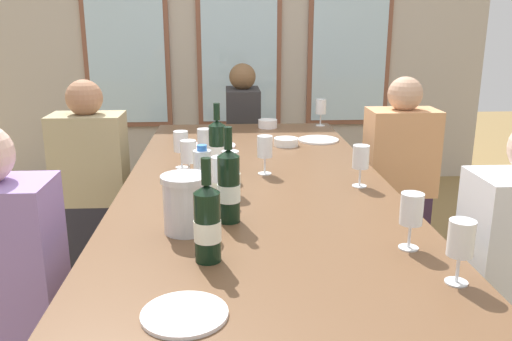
# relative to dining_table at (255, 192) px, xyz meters

# --- Properties ---
(ground_plane) EXTENTS (12.00, 12.00, 0.00)m
(ground_plane) POSITION_rel_dining_table_xyz_m (0.00, 0.00, -0.68)
(ground_plane) COLOR olive
(back_wall_with_windows) EXTENTS (4.31, 0.10, 2.90)m
(back_wall_with_windows) POSITION_rel_dining_table_xyz_m (0.00, 2.47, 0.77)
(back_wall_with_windows) COLOR #B8AC9C
(back_wall_with_windows) RESTS_ON ground
(dining_table) EXTENTS (1.11, 2.55, 0.74)m
(dining_table) POSITION_rel_dining_table_xyz_m (0.00, 0.00, 0.00)
(dining_table) COLOR brown
(dining_table) RESTS_ON ground
(white_plate_0) EXTENTS (0.25, 0.25, 0.01)m
(white_plate_0) POSITION_rel_dining_table_xyz_m (-0.20, 0.62, 0.06)
(white_plate_0) COLOR white
(white_plate_0) RESTS_ON dining_table
(white_plate_1) EXTENTS (0.20, 0.20, 0.01)m
(white_plate_1) POSITION_rel_dining_table_xyz_m (-0.23, -1.10, 0.06)
(white_plate_1) COLOR white
(white_plate_1) RESTS_ON dining_table
(white_plate_2) EXTENTS (0.23, 0.23, 0.01)m
(white_plate_2) POSITION_rel_dining_table_xyz_m (0.40, 0.74, 0.06)
(white_plate_2) COLOR white
(white_plate_2) RESTS_ON dining_table
(metal_pitcher) EXTENTS (0.16, 0.16, 0.19)m
(metal_pitcher) POSITION_rel_dining_table_xyz_m (-0.26, -0.58, 0.16)
(metal_pitcher) COLOR silver
(metal_pitcher) RESTS_ON dining_table
(wine_bottle_0) EXTENTS (0.08, 0.08, 0.33)m
(wine_bottle_0) POSITION_rel_dining_table_xyz_m (-0.12, -0.50, 0.19)
(wine_bottle_0) COLOR black
(wine_bottle_0) RESTS_ON dining_table
(wine_bottle_1) EXTENTS (0.08, 0.08, 0.30)m
(wine_bottle_1) POSITION_rel_dining_table_xyz_m (-0.18, -0.81, 0.17)
(wine_bottle_1) COLOR black
(wine_bottle_1) RESTS_ON dining_table
(wine_bottle_2) EXTENTS (0.08, 0.08, 0.32)m
(wine_bottle_2) POSITION_rel_dining_table_xyz_m (-0.16, 0.10, 0.18)
(wine_bottle_2) COLOR black
(wine_bottle_2) RESTS_ON dining_table
(tasting_bowl_0) EXTENTS (0.15, 0.15, 0.05)m
(tasting_bowl_0) POSITION_rel_dining_table_xyz_m (-0.14, -0.06, 0.08)
(tasting_bowl_0) COLOR white
(tasting_bowl_0) RESTS_ON dining_table
(tasting_bowl_1) EXTENTS (0.12, 0.12, 0.05)m
(tasting_bowl_1) POSITION_rel_dining_table_xyz_m (0.14, 1.14, 0.09)
(tasting_bowl_1) COLOR white
(tasting_bowl_1) RESTS_ON dining_table
(tasting_bowl_2) EXTENTS (0.13, 0.13, 0.04)m
(tasting_bowl_2) POSITION_rel_dining_table_xyz_m (0.20, 0.63, 0.08)
(tasting_bowl_2) COLOR white
(tasting_bowl_2) RESTS_ON dining_table
(water_bottle) EXTENTS (0.06, 0.06, 0.24)m
(water_bottle) POSITION_rel_dining_table_xyz_m (-0.21, -0.38, 0.17)
(water_bottle) COLOR white
(water_bottle) RESTS_ON dining_table
(wine_glass_0) EXTENTS (0.07, 0.07, 0.17)m
(wine_glass_0) POSITION_rel_dining_table_xyz_m (0.05, 0.07, 0.18)
(wine_glass_0) COLOR white
(wine_glass_0) RESTS_ON dining_table
(wine_glass_1) EXTENTS (0.07, 0.07, 0.17)m
(wine_glass_1) POSITION_rel_dining_table_xyz_m (-0.15, -0.29, 0.18)
(wine_glass_1) COLOR white
(wine_glass_1) RESTS_ON dining_table
(wine_glass_2) EXTENTS (0.07, 0.07, 0.17)m
(wine_glass_2) POSITION_rel_dining_table_xyz_m (-0.29, -0.00, 0.18)
(wine_glass_2) COLOR white
(wine_glass_2) RESTS_ON dining_table
(wine_glass_3) EXTENTS (0.07, 0.07, 0.17)m
(wine_glass_3) POSITION_rel_dining_table_xyz_m (0.42, -0.13, 0.18)
(wine_glass_3) COLOR white
(wine_glass_3) RESTS_ON dining_table
(wine_glass_4) EXTENTS (0.07, 0.07, 0.17)m
(wine_glass_4) POSITION_rel_dining_table_xyz_m (0.47, -0.98, 0.18)
(wine_glass_4) COLOR white
(wine_glass_4) RESTS_ON dining_table
(wine_glass_5) EXTENTS (0.07, 0.07, 0.17)m
(wine_glass_5) POSITION_rel_dining_table_xyz_m (-0.33, 0.20, 0.18)
(wine_glass_5) COLOR white
(wine_glass_5) RESTS_ON dining_table
(wine_glass_6) EXTENTS (0.07, 0.07, 0.17)m
(wine_glass_6) POSITION_rel_dining_table_xyz_m (0.42, -0.76, 0.18)
(wine_glass_6) COLOR white
(wine_glass_6) RESTS_ON dining_table
(wine_glass_7) EXTENTS (0.07, 0.07, 0.17)m
(wine_glass_7) POSITION_rel_dining_table_xyz_m (-0.11, -0.20, 0.18)
(wine_glass_7) COLOR white
(wine_glass_7) RESTS_ON dining_table
(wine_glass_8) EXTENTS (0.07, 0.07, 0.17)m
(wine_glass_8) POSITION_rel_dining_table_xyz_m (0.49, 1.18, 0.18)
(wine_glass_8) COLOR white
(wine_glass_8) RESTS_ON dining_table
(wine_glass_9) EXTENTS (0.07, 0.07, 0.17)m
(wine_glass_9) POSITION_rel_dining_table_xyz_m (-0.23, 0.25, 0.18)
(wine_glass_9) COLOR white
(wine_glass_9) RESTS_ON dining_table
(seated_person_0) EXTENTS (0.38, 0.24, 1.11)m
(seated_person_0) POSITION_rel_dining_table_xyz_m (-0.86, -0.62, -0.15)
(seated_person_0) COLOR #36222C
(seated_person_0) RESTS_ON ground
(seated_person_2) EXTENTS (0.38, 0.24, 1.11)m
(seated_person_2) POSITION_rel_dining_table_xyz_m (-0.86, 0.60, -0.15)
(seated_person_2) COLOR #26262E
(seated_person_2) RESTS_ON ground
(seated_person_3) EXTENTS (0.38, 0.24, 1.11)m
(seated_person_3) POSITION_rel_dining_table_xyz_m (0.86, 0.65, -0.15)
(seated_person_3) COLOR #362338
(seated_person_3) RESTS_ON ground
(seated_person_4) EXTENTS (0.24, 0.38, 1.11)m
(seated_person_4) POSITION_rel_dining_table_xyz_m (0.00, 1.62, -0.15)
(seated_person_4) COLOR #2C332F
(seated_person_4) RESTS_ON ground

